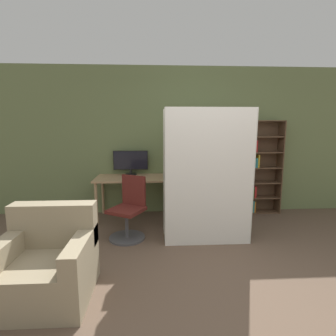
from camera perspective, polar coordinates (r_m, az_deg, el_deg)
name	(u,v)px	position (r m, az deg, el deg)	size (l,w,h in m)	color
ground_plane	(232,309)	(2.74, 13.75, -27.68)	(16.00, 16.00, 0.00)	brown
wall_back	(191,141)	(4.96, 4.92, 5.83)	(8.00, 0.06, 2.70)	#6B7A4C
desk	(134,182)	(4.64, -7.38, -3.10)	(1.34, 0.70, 0.75)	tan
monitor	(131,162)	(4.81, -8.13, 1.40)	(0.63, 0.21, 0.44)	black
office_chair	(129,214)	(3.93, -8.55, -9.80)	(0.60, 0.60, 0.91)	#4C4C51
bookshelf	(254,170)	(5.19, 18.26, -0.40)	(0.78, 0.28, 1.73)	brown
mattress_near	(209,177)	(3.63, 8.85, -2.00)	(1.20, 0.28, 1.88)	silver
mattress_far	(203,172)	(4.02, 7.68, -0.92)	(1.20, 0.27, 1.88)	silver
armchair	(47,264)	(2.93, -24.83, -18.35)	(0.85, 0.80, 0.85)	gray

